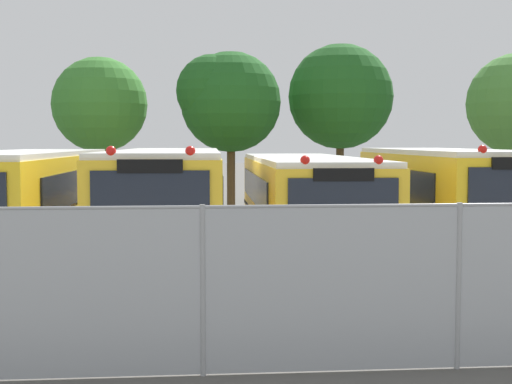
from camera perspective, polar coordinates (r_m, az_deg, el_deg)
ground_plane at (r=18.28m, az=-1.30°, el=-5.02°), size 160.00×160.00×0.00m
school_bus_0 at (r=18.62m, az=-17.69°, el=-0.56°), size 2.85×10.76×2.75m
school_bus_1 at (r=18.12m, az=-6.86°, el=-0.48°), size 2.82×10.99×2.78m
school_bus_2 at (r=18.52m, az=3.82°, el=-0.64°), size 2.71×10.56×2.60m
school_bus_3 at (r=19.25m, az=14.43°, el=-0.31°), size 2.75×9.43×2.78m
tree_1 at (r=29.63m, az=-12.08°, el=6.62°), size 3.75×3.75×6.19m
tree_2 at (r=28.74m, az=-2.35°, el=7.25°), size 4.10×3.94×6.37m
tree_3 at (r=30.44m, az=6.39°, el=7.64°), size 4.30×4.30×6.85m
chainlink_fence at (r=9.09m, az=5.99°, el=-7.27°), size 15.97×0.07×2.09m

